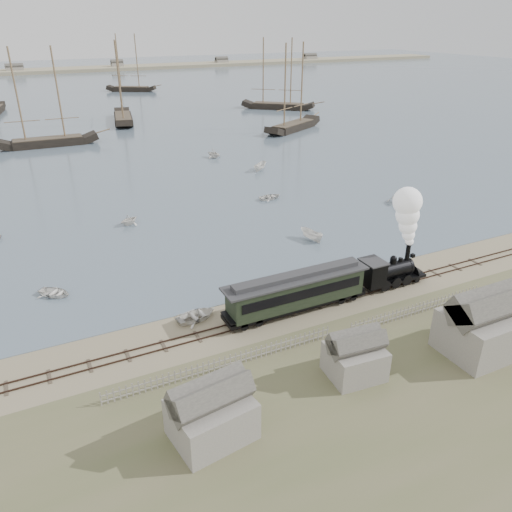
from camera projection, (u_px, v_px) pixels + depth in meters
name	position (u px, v px, depth m)	size (l,w,h in m)	color
ground	(260.00, 307.00, 47.20)	(600.00, 600.00, 0.00)	gray
harbor_water	(56.00, 92.00, 184.92)	(600.00, 336.00, 0.06)	#4C5D6D
rail_track	(270.00, 317.00, 45.57)	(120.00, 1.80, 0.16)	#36251D
picket_fence_west	(226.00, 368.00, 38.95)	(19.00, 0.10, 1.20)	gray
picket_fence_east	(417.00, 314.00, 46.10)	(15.00, 0.10, 1.20)	gray
shed_left	(213.00, 435.00, 32.70)	(5.00, 4.00, 4.10)	gray
shed_mid	(353.00, 375.00, 38.28)	(4.00, 3.50, 3.60)	gray
shed_right	(477.00, 351.00, 41.03)	(6.00, 5.00, 5.10)	gray
far_spit	(37.00, 73.00, 249.74)	(500.00, 20.00, 1.80)	tan
locomotive	(403.00, 243.00, 49.57)	(7.85, 2.93, 9.78)	black
passenger_coach	(296.00, 290.00, 45.73)	(14.20, 2.74, 3.45)	black
beached_dinghy	(197.00, 315.00, 45.19)	(3.84, 2.75, 0.80)	silver
rowboat_0	(55.00, 292.00, 48.92)	(3.37, 2.41, 0.70)	silver
rowboat_1	(129.00, 220.00, 65.61)	(2.76, 2.38, 1.45)	silver
rowboat_2	(311.00, 235.00, 61.04)	(3.40, 1.28, 1.31)	silver
rowboat_3	(270.00, 197.00, 75.11)	(3.50, 2.50, 0.73)	silver
rowboat_4	(396.00, 198.00, 73.37)	(3.04, 2.62, 1.60)	silver
rowboat_5	(260.00, 167.00, 89.11)	(3.62, 1.36, 1.40)	silver
rowboat_7	(214.00, 153.00, 97.20)	(3.29, 2.84, 1.73)	silver
schooner_2	(40.00, 97.00, 102.25)	(20.39, 4.71, 20.00)	black
schooner_3	(119.00, 82.00, 126.83)	(21.07, 4.86, 20.00)	black
schooner_4	(294.00, 87.00, 117.47)	(19.95, 4.60, 20.00)	black
schooner_5	(278.00, 74.00, 145.85)	(21.70, 5.01, 20.00)	black
schooner_8	(129.00, 63.00, 181.83)	(18.12, 4.18, 20.00)	black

